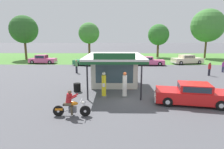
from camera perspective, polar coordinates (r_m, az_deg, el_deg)
The scene contains 20 objects.
ground_plane at distance 14.52m, azimuth 5.00°, elevation -7.16°, with size 300.00×300.00×0.00m, color #4C4C51.
grass_verge_strip at distance 44.00m, azimuth 2.19°, elevation 5.18°, with size 120.00×24.00×0.01m, color #477A33.
service_station_kiosk at distance 17.80m, azimuth 0.72°, elevation 2.11°, with size 4.84×6.93×3.49m.
gas_pump_nearside at distance 14.55m, azimuth -2.48°, elevation -3.37°, with size 0.44×0.44×1.98m.
gas_pump_offside at distance 14.55m, azimuth 3.86°, elevation -3.40°, with size 0.44×0.44×1.98m.
motorcycle_with_rider at distance 11.37m, azimuth -12.32°, elevation -9.16°, with size 2.21×0.70×1.58m.
featured_classic_sedan at distance 14.19m, azimuth 22.96°, elevation -5.58°, with size 5.20×2.76×1.47m.
parked_car_back_row_far_right at distance 31.60m, azimuth -7.04°, elevation 3.97°, with size 5.31×2.79×1.45m.
parked_car_back_row_centre at distance 35.80m, azimuth 21.77°, elevation 4.19°, with size 5.79×3.17×1.57m.
parked_car_back_row_centre_left at distance 36.03m, azimuth -20.26°, elevation 4.26°, with size 4.93×2.07×1.51m.
parked_car_back_row_far_left at distance 32.25m, azimuth 11.01°, elevation 3.97°, with size 5.21×2.23×1.40m.
parked_car_back_row_centre_right at distance 34.89m, azimuth 1.71°, elevation 4.76°, with size 4.94×1.97×1.51m.
bystander_leaning_by_kiosk at distance 24.90m, azimuth -10.71°, elevation 2.59°, with size 0.34×0.34×1.76m.
bystander_admiring_sedan at distance 29.03m, azimuth 30.61°, elevation 2.16°, with size 0.34×0.34×1.52m.
bystander_strolling_foreground at distance 25.59m, azimuth 27.41°, elevation 1.56°, with size 0.34×0.34×1.62m.
tree_oak_right at distance 47.21m, azimuth 26.95°, elevation 13.05°, with size 7.09×7.09×10.66m.
tree_oak_distant_spare at distance 45.21m, azimuth -6.93°, elevation 12.17°, with size 4.88×4.88×8.02m.
tree_oak_left at distance 45.50m, azimuth 13.76°, elevation 11.51°, with size 4.79×4.79×7.60m.
tree_oak_far_right at distance 43.85m, azimuth -25.12°, elevation 12.24°, with size 5.68×5.68×9.05m.
spare_tire_stack at distance 16.40m, azimuth -10.51°, elevation -3.86°, with size 0.60×0.60×0.72m.
Camera 1 is at (-1.06, -13.75, 4.54)m, focal length 30.20 mm.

